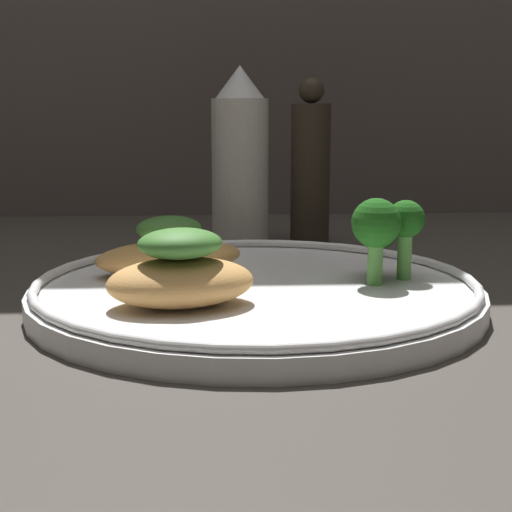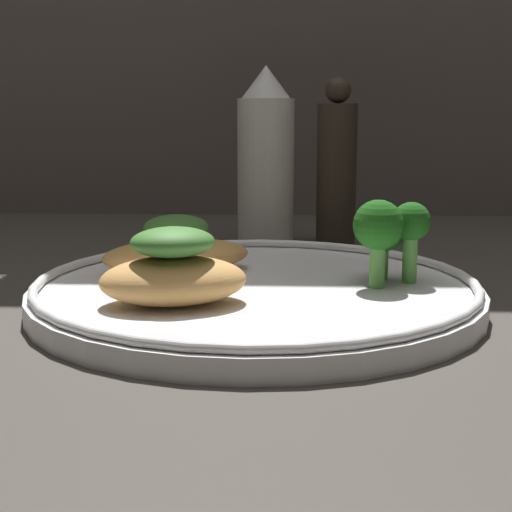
{
  "view_description": "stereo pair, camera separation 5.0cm",
  "coord_description": "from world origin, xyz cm",
  "px_view_note": "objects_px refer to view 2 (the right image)",
  "views": [
    {
      "loc": [
        -3.12,
        -49.34,
        13.2
      ],
      "look_at": [
        0.0,
        0.0,
        3.4
      ],
      "focal_mm": 55.0,
      "sensor_mm": 36.0,
      "label": 1
    },
    {
      "loc": [
        1.92,
        -49.4,
        13.2
      ],
      "look_at": [
        0.0,
        0.0,
        3.4
      ],
      "focal_mm": 55.0,
      "sensor_mm": 36.0,
      "label": 2
    }
  ],
  "objects_px": {
    "broccoli_bunch": "(387,229)",
    "sauce_bottle": "(269,160)",
    "pepper_grinder": "(337,169)",
    "plate": "(256,292)"
  },
  "relations": [
    {
      "from": "broccoli_bunch",
      "to": "sauce_bottle",
      "type": "relative_size",
      "value": 0.35
    },
    {
      "from": "sauce_bottle",
      "to": "broccoli_bunch",
      "type": "bearing_deg",
      "value": -69.53
    },
    {
      "from": "broccoli_bunch",
      "to": "sauce_bottle",
      "type": "distance_m",
      "value": 0.24
    },
    {
      "from": "plate",
      "to": "broccoli_bunch",
      "type": "xyz_separation_m",
      "value": [
        0.08,
        0.01,
        0.04
      ]
    },
    {
      "from": "plate",
      "to": "pepper_grinder",
      "type": "relative_size",
      "value": 1.9
    },
    {
      "from": "plate",
      "to": "broccoli_bunch",
      "type": "height_order",
      "value": "broccoli_bunch"
    },
    {
      "from": "plate",
      "to": "pepper_grinder",
      "type": "distance_m",
      "value": 0.25
    },
    {
      "from": "pepper_grinder",
      "to": "plate",
      "type": "bearing_deg",
      "value": -105.67
    },
    {
      "from": "pepper_grinder",
      "to": "sauce_bottle",
      "type": "bearing_deg",
      "value": 180.0
    },
    {
      "from": "broccoli_bunch",
      "to": "pepper_grinder",
      "type": "bearing_deg",
      "value": 95.03
    }
  ]
}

